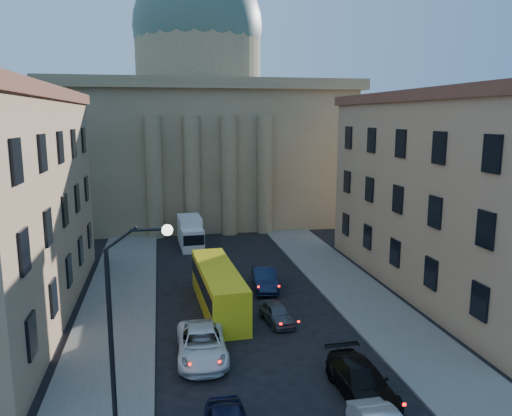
% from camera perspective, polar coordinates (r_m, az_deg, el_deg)
% --- Properties ---
extents(sidewalk_left, '(5.00, 60.00, 0.15)m').
position_cam_1_polar(sidewalk_left, '(31.80, -16.07, -13.77)').
color(sidewalk_left, '#605D57').
rests_on(sidewalk_left, ground).
extents(sidewalk_right, '(5.00, 60.00, 0.15)m').
position_cam_1_polar(sidewalk_right, '(34.56, 13.92, -11.66)').
color(sidewalk_right, '#605D57').
rests_on(sidewalk_right, ground).
extents(church, '(68.02, 28.76, 36.60)m').
position_cam_1_polar(church, '(66.63, -6.40, 9.49)').
color(church, olive).
rests_on(church, ground).
extents(building_right, '(11.60, 26.60, 14.70)m').
position_cam_1_polar(building_right, '(40.20, 23.04, 1.78)').
color(building_right, tan).
rests_on(building_right, ground).
extents(street_lamp, '(2.62, 0.44, 8.83)m').
position_cam_1_polar(street_lamp, '(20.46, -14.87, -11.75)').
color(street_lamp, black).
rests_on(street_lamp, ground).
extents(car_left_mid, '(2.77, 5.73, 1.57)m').
position_cam_1_polar(car_left_mid, '(28.05, -6.22, -15.20)').
color(car_left_mid, silver).
rests_on(car_left_mid, ground).
extents(car_right_mid, '(2.27, 5.30, 1.52)m').
position_cam_1_polar(car_right_mid, '(25.06, 11.98, -18.76)').
color(car_right_mid, black).
rests_on(car_right_mid, ground).
extents(car_right_far, '(1.91, 3.77, 1.23)m').
position_cam_1_polar(car_right_far, '(32.26, 2.40, -11.94)').
color(car_right_far, '#4B4A4F').
rests_on(car_right_far, ground).
extents(car_right_distant, '(2.14, 4.94, 1.58)m').
position_cam_1_polar(car_right_distant, '(38.16, 0.98, -8.06)').
color(car_right_distant, '#0D1832').
rests_on(car_right_distant, ground).
extents(city_bus, '(2.87, 10.30, 2.87)m').
position_cam_1_polar(city_bus, '(34.18, -4.34, -8.99)').
color(city_bus, yellow).
rests_on(city_bus, ground).
extents(box_truck, '(2.39, 5.53, 2.99)m').
position_cam_1_polar(box_truck, '(50.18, -7.49, -2.88)').
color(box_truck, silver).
rests_on(box_truck, ground).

